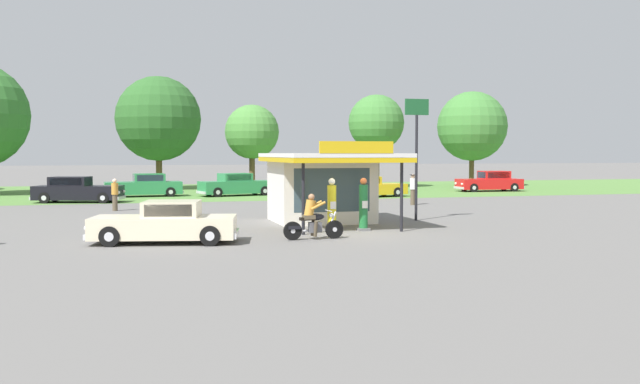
# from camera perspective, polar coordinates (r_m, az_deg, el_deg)

# --- Properties ---
(ground_plane) EXTENTS (300.00, 300.00, 0.00)m
(ground_plane) POSITION_cam_1_polar(r_m,az_deg,el_deg) (25.70, 2.74, -3.43)
(ground_plane) COLOR slate
(grass_verge_strip) EXTENTS (120.00, 24.00, 0.01)m
(grass_verge_strip) POSITION_cam_1_polar(r_m,az_deg,el_deg) (54.91, -7.12, 0.11)
(grass_verge_strip) COLOR #56843D
(grass_verge_strip) RESTS_ON ground
(service_station_kiosk) EXTENTS (4.74, 6.91, 3.41)m
(service_station_kiosk) POSITION_cam_1_polar(r_m,az_deg,el_deg) (29.64, 0.25, 0.78)
(service_station_kiosk) COLOR silver
(service_station_kiosk) RESTS_ON ground
(gas_pump_nearside) EXTENTS (0.44, 0.44, 2.03)m
(gas_pump_nearside) POSITION_cam_1_polar(r_m,az_deg,el_deg) (26.18, 0.98, -1.25)
(gas_pump_nearside) COLOR slate
(gas_pump_nearside) RESTS_ON ground
(gas_pump_offside) EXTENTS (0.44, 0.44, 2.03)m
(gas_pump_offside) POSITION_cam_1_polar(r_m,az_deg,el_deg) (26.56, 3.60, -1.19)
(gas_pump_offside) COLOR slate
(gas_pump_offside) RESTS_ON ground
(motorcycle_with_rider) EXTENTS (2.16, 0.70, 1.58)m
(motorcycle_with_rider) POSITION_cam_1_polar(r_m,az_deg,el_deg) (23.82, -0.61, -2.37)
(motorcycle_with_rider) COLOR black
(motorcycle_with_rider) RESTS_ON ground
(featured_classic_sedan) EXTENTS (5.10, 2.76, 1.40)m
(featured_classic_sedan) POSITION_cam_1_polar(r_m,az_deg,el_deg) (23.45, -12.62, -2.58)
(featured_classic_sedan) COLOR beige
(featured_classic_sedan) RESTS_ON ground
(parked_car_back_row_left) EXTENTS (5.56, 3.00, 1.57)m
(parked_car_back_row_left) POSITION_cam_1_polar(r_m,az_deg,el_deg) (48.45, -6.91, 0.54)
(parked_car_back_row_left) COLOR #2D844C
(parked_car_back_row_left) RESTS_ON ground
(parked_car_back_row_centre_right) EXTENTS (5.77, 2.92, 1.40)m
(parked_car_back_row_centre_right) POSITION_cam_1_polar(r_m,az_deg,el_deg) (46.58, 3.87, 0.36)
(parked_car_back_row_centre_right) COLOR gold
(parked_car_back_row_centre_right) RESTS_ON ground
(parked_car_second_row_spare) EXTENTS (5.52, 3.04, 1.56)m
(parked_car_second_row_spare) POSITION_cam_1_polar(r_m,az_deg,el_deg) (44.04, -19.41, 0.11)
(parked_car_second_row_spare) COLOR black
(parked_car_second_row_spare) RESTS_ON ground
(parked_car_back_row_far_right) EXTENTS (5.39, 2.26, 1.57)m
(parked_car_back_row_far_right) POSITION_cam_1_polar(r_m,az_deg,el_deg) (48.66, -14.30, 0.47)
(parked_car_back_row_far_right) COLOR #2D844C
(parked_car_back_row_far_right) RESTS_ON ground
(parked_car_back_row_right) EXTENTS (5.24, 2.15, 1.58)m
(parked_car_back_row_right) POSITION_cam_1_polar(r_m,az_deg,el_deg) (55.28, 13.85, 0.80)
(parked_car_back_row_right) COLOR red
(parked_car_back_row_right) RESTS_ON ground
(bystander_chatting_near_pumps) EXTENTS (0.35, 0.35, 1.61)m
(bystander_chatting_near_pumps) POSITION_cam_1_polar(r_m,az_deg,el_deg) (40.05, -2.64, 0.20)
(bystander_chatting_near_pumps) COLOR black
(bystander_chatting_near_pumps) RESTS_ON ground
(bystander_admiring_sedan) EXTENTS (0.34, 0.34, 1.66)m
(bystander_admiring_sedan) POSITION_cam_1_polar(r_m,az_deg,el_deg) (37.06, -16.57, -0.15)
(bystander_admiring_sedan) COLOR brown
(bystander_admiring_sedan) RESTS_ON ground
(bystander_strolling_foreground) EXTENTS (0.39, 0.39, 1.78)m
(bystander_strolling_foreground) POSITION_cam_1_polar(r_m,az_deg,el_deg) (39.87, 7.66, 0.31)
(bystander_strolling_foreground) COLOR brown
(bystander_strolling_foreground) RESTS_ON ground
(tree_oak_left) EXTENTS (4.79, 4.79, 7.98)m
(tree_oak_left) POSITION_cam_1_polar(r_m,az_deg,el_deg) (59.68, 4.67, 5.70)
(tree_oak_left) COLOR brown
(tree_oak_left) RESTS_ON ground
(tree_oak_distant_spare) EXTENTS (6.14, 6.14, 8.41)m
(tree_oak_distant_spare) POSITION_cam_1_polar(r_m,az_deg,el_deg) (62.82, 12.49, 5.22)
(tree_oak_distant_spare) COLOR brown
(tree_oak_distant_spare) RESTS_ON ground
(tree_oak_far_right) EXTENTS (6.90, 6.90, 9.22)m
(tree_oak_far_right) POSITION_cam_1_polar(r_m,az_deg,el_deg) (57.89, -13.10, 5.79)
(tree_oak_far_right) COLOR brown
(tree_oak_far_right) RESTS_ON ground
(tree_oak_right) EXTENTS (4.69, 4.69, 7.15)m
(tree_oak_right) POSITION_cam_1_polar(r_m,az_deg,el_deg) (60.14, -5.64, 4.95)
(tree_oak_right) COLOR brown
(tree_oak_right) RESTS_ON ground
(roadside_pole_sign) EXTENTS (1.10, 0.12, 5.35)m
(roadside_pole_sign) POSITION_cam_1_polar(r_m,az_deg,el_deg) (30.70, 7.97, 4.37)
(roadside_pole_sign) COLOR black
(roadside_pole_sign) RESTS_ON ground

